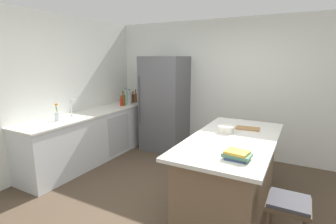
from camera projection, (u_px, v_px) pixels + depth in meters
name	position (u px, v px, depth m)	size (l,w,h in m)	color
ground_plane	(176.00, 207.00, 3.27)	(7.20, 7.20, 0.00)	#4C3D2D
wall_rear	(228.00, 88.00, 4.93)	(6.00, 0.10, 2.60)	silver
wall_left	(42.00, 94.00, 4.14)	(0.10, 6.00, 2.60)	silver
counter_run_left	(93.00, 136.00, 4.75)	(0.66, 2.82, 0.90)	silver
kitchen_island	(231.00, 172.00, 3.21)	(0.98, 2.02, 0.92)	#7A6047
refrigerator	(165.00, 104.00, 5.22)	(0.85, 0.73, 1.91)	#56565B
bar_stool	(288.00, 211.00, 2.27)	(0.36, 0.36, 0.65)	#473828
sink_faucet	(72.00, 107.00, 4.30)	(0.15, 0.05, 0.30)	silver
flower_vase	(57.00, 115.00, 4.00)	(0.08, 0.08, 0.28)	silver
vinegar_bottle	(136.00, 97.00, 5.72)	(0.05, 0.05, 0.28)	#994C23
syrup_bottle	(133.00, 98.00, 5.64)	(0.07, 0.07, 0.25)	#5B3319
olive_oil_bottle	(129.00, 98.00, 5.56)	(0.06, 0.06, 0.30)	olive
soda_bottle	(129.00, 98.00, 5.45)	(0.07, 0.07, 0.32)	silver
gin_bottle	(126.00, 98.00, 5.37)	(0.07, 0.07, 0.35)	#8CB79E
whiskey_bottle	(123.00, 100.00, 5.29)	(0.08, 0.08, 0.30)	brown
hot_sauce_bottle	(121.00, 102.00, 5.22)	(0.04, 0.04, 0.22)	red
cookbook_stack	(237.00, 155.00, 2.45)	(0.27, 0.20, 0.08)	#334770
mixing_bowl	(226.00, 129.00, 3.33)	(0.21, 0.21, 0.09)	silver
cutting_board	(248.00, 128.00, 3.49)	(0.33, 0.21, 0.02)	#9E7042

